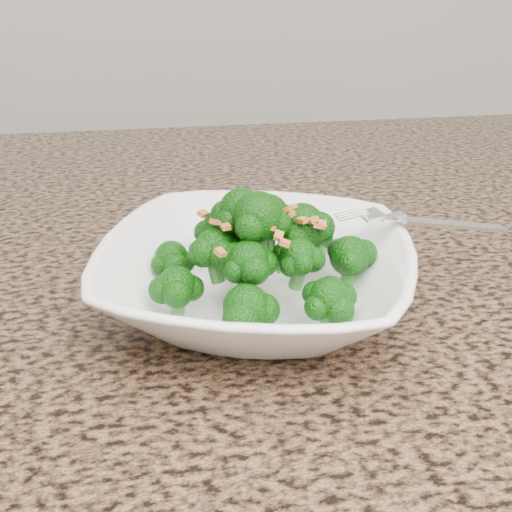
{
  "coord_description": "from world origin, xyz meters",
  "views": [
    {
      "loc": [
        -0.01,
        -0.26,
        1.17
      ],
      "look_at": [
        0.06,
        0.2,
        0.95
      ],
      "focal_mm": 45.0,
      "sensor_mm": 36.0,
      "label": 1
    }
  ],
  "objects": [
    {
      "name": "fork",
      "position": [
        0.18,
        0.22,
        0.97
      ],
      "size": [
        0.18,
        0.06,
        0.01
      ],
      "primitive_type": null,
      "rotation": [
        0.0,
        0.0,
        0.17
      ],
      "color": "silver",
      "rests_on": "bowl"
    },
    {
      "name": "broccoli_pile",
      "position": [
        0.06,
        0.2,
        0.99
      ],
      "size": [
        0.22,
        0.22,
        0.07
      ],
      "primitive_type": null,
      "color": "#0D4C08",
      "rests_on": "bowl"
    },
    {
      "name": "granite_counter",
      "position": [
        0.0,
        0.3,
        0.89
      ],
      "size": [
        1.64,
        1.04,
        0.03
      ],
      "primitive_type": "cube",
      "color": "brown",
      "rests_on": "cabinet"
    },
    {
      "name": "bowl",
      "position": [
        0.06,
        0.2,
        0.93
      ],
      "size": [
        0.31,
        0.31,
        0.06
      ],
      "primitive_type": "imported",
      "rotation": [
        0.0,
        0.0,
        -0.3
      ],
      "color": "white",
      "rests_on": "granite_counter"
    },
    {
      "name": "garlic_topping",
      "position": [
        0.06,
        0.2,
        1.03
      ],
      "size": [
        0.13,
        0.13,
        0.01
      ],
      "primitive_type": null,
      "color": "orange",
      "rests_on": "broccoli_pile"
    }
  ]
}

